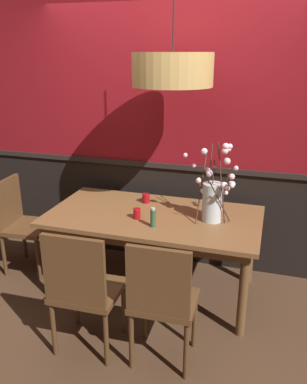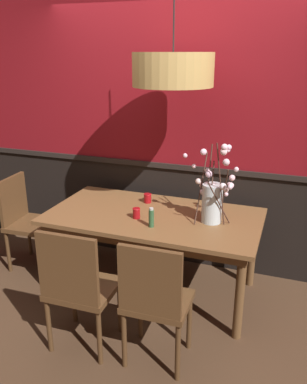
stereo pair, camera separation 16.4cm
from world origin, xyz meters
name	(u,v)px [view 1 (the left image)]	position (x,y,z in m)	size (l,w,h in m)	color
ground_plane	(154,289)	(0.00, 0.00, 0.00)	(24.00, 24.00, 0.00)	#4C3321
back_wall	(174,136)	(0.00, 0.67, 1.30)	(5.46, 0.14, 2.62)	black
dining_table	(154,223)	(0.00, 0.00, 0.67)	(1.82, 0.96, 0.75)	brown
chair_near_side_left	(83,287)	(-0.24, -0.90, 0.54)	(0.47, 0.43, 0.97)	brown
chair_near_side_right	(162,298)	(0.32, -0.87, 0.54)	(0.45, 0.39, 0.95)	brown
chair_head_west_end	(21,220)	(-1.36, 0.00, 0.52)	(0.45, 0.46, 0.93)	brown
chair_far_side_left	(152,200)	(-0.30, 0.90, 0.52)	(0.46, 0.42, 0.91)	brown
vase_with_blossoms	(213,198)	(0.50, 0.01, 0.95)	(0.45, 0.37, 0.68)	silver
candle_holder_nearer_center	(146,198)	(-0.15, 0.25, 0.79)	(0.07, 0.07, 0.09)	#9E0F14
candle_holder_nearer_edge	(137,213)	(-0.11, -0.13, 0.79)	(0.07, 0.07, 0.09)	#9E0F14
condiment_bottle	(153,218)	(0.07, -0.25, 0.83)	(0.04, 0.04, 0.16)	#2D5633
pendant_lamp	(173,70)	(0.12, 0.10, 1.94)	(0.63, 0.63, 0.81)	tan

